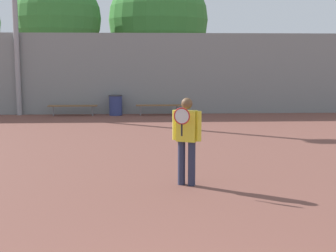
{
  "coord_description": "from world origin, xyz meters",
  "views": [
    {
      "loc": [
        -0.22,
        -2.8,
        2.37
      ],
      "look_at": [
        0.29,
        7.05,
        0.97
      ],
      "focal_mm": 50.0,
      "sensor_mm": 36.0,
      "label": 1
    }
  ],
  "objects": [
    {
      "name": "tennis_player",
      "position": [
        0.58,
        5.84,
        0.95
      ],
      "size": [
        0.53,
        0.5,
        1.67
      ],
      "rotation": [
        0.0,
        0.0,
        -0.43
      ],
      "color": "#282D47",
      "rests_on": "ground_plane"
    },
    {
      "name": "bench_courtside_near",
      "position": [
        0.42,
        17.2,
        0.41
      ],
      "size": [
        1.97,
        0.4,
        0.45
      ],
      "color": "brown",
      "rests_on": "ground_plane"
    },
    {
      "name": "bench_courtside_far",
      "position": [
        -3.25,
        17.2,
        0.41
      ],
      "size": [
        2.07,
        0.4,
        0.45
      ],
      "color": "brown",
      "rests_on": "ground_plane"
    },
    {
      "name": "trash_bin",
      "position": [
        -1.43,
        17.31,
        0.44
      ],
      "size": [
        0.59,
        0.59,
        0.87
      ],
      "color": "navy",
      "rests_on": "ground_plane"
    },
    {
      "name": "back_fence",
      "position": [
        0.0,
        17.8,
        1.76
      ],
      "size": [
        24.13,
        0.06,
        3.52
      ],
      "color": "gray",
      "rests_on": "ground_plane"
    },
    {
      "name": "tree_green_broad",
      "position": [
        0.66,
        24.79,
        4.63
      ],
      "size": [
        5.73,
        5.73,
        7.5
      ],
      "color": "brown",
      "rests_on": "ground_plane"
    },
    {
      "name": "tree_dark_dense",
      "position": [
        -4.77,
        22.91,
        4.52
      ],
      "size": [
        4.59,
        4.59,
        6.83
      ],
      "color": "brown",
      "rests_on": "ground_plane"
    }
  ]
}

